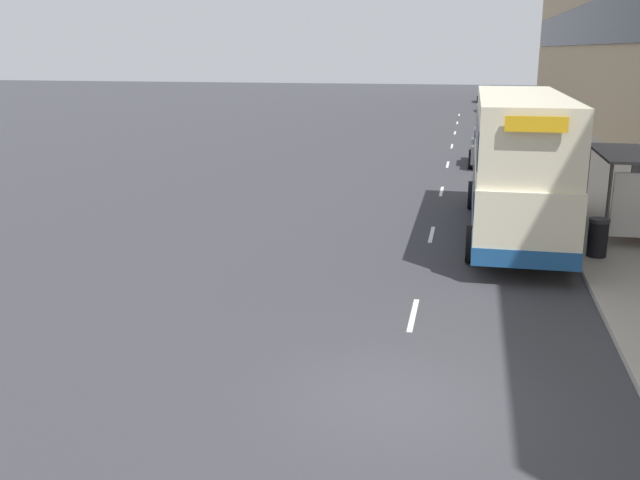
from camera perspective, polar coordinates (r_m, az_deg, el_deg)
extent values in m
plane|color=#38383D|center=(12.16, 5.94, -12.52)|extent=(220.00, 220.00, 0.00)
cube|color=#A39E93|center=(49.86, 18.27, 7.91)|extent=(5.00, 93.00, 0.14)
cube|color=tan|center=(50.22, 23.80, 16.80)|extent=(3.00, 93.00, 16.43)
cube|color=black|center=(49.91, 21.90, 16.06)|extent=(0.12, 89.28, 2.96)
cube|color=silver|center=(15.73, 7.47, -5.96)|extent=(0.12, 2.00, 0.01)
cube|color=silver|center=(22.51, 8.92, 0.44)|extent=(0.12, 2.00, 0.01)
cube|color=silver|center=(29.45, 9.70, 3.86)|extent=(0.12, 2.00, 0.01)
cube|color=silver|center=(36.46, 10.18, 5.96)|extent=(0.12, 2.00, 0.01)
cube|color=silver|center=(43.50, 10.51, 7.39)|extent=(0.12, 2.00, 0.01)
cube|color=silver|center=(50.56, 10.74, 8.42)|extent=(0.12, 2.00, 0.01)
cube|color=silver|center=(57.64, 10.93, 9.19)|extent=(0.12, 2.00, 0.01)
cube|color=silver|center=(64.72, 11.07, 9.80)|extent=(0.12, 2.00, 0.01)
cube|color=#4C4C51|center=(23.42, 23.22, 6.40)|extent=(1.60, 4.20, 0.08)
cylinder|color=#4C4C51|center=(21.55, 22.04, 2.51)|extent=(0.10, 0.10, 2.40)
cylinder|color=#4C4C51|center=(25.43, 20.55, 4.42)|extent=(0.10, 0.10, 2.40)
cylinder|color=#4C4C51|center=(25.68, 23.64, 4.21)|extent=(0.10, 0.10, 2.40)
cube|color=white|center=(21.74, 23.84, 2.55)|extent=(1.19, 0.10, 1.82)
cube|color=maroon|center=(23.80, 23.30, 1.63)|extent=(0.36, 2.80, 0.08)
cube|color=beige|center=(22.73, 15.39, 3.89)|extent=(2.55, 10.55, 1.85)
cube|color=beige|center=(22.46, 15.73, 8.65)|extent=(2.50, 10.23, 1.95)
cube|color=#1E518C|center=(22.87, 15.27, 2.17)|extent=(2.58, 10.60, 0.45)
cube|color=#2D3847|center=(22.67, 15.46, 4.81)|extent=(2.58, 9.92, 0.81)
cube|color=#2D3847|center=(22.47, 15.71, 8.41)|extent=(2.55, 9.92, 0.94)
cube|color=yellow|center=(17.18, 16.92, 8.86)|extent=(1.40, 0.08, 0.36)
cylinder|color=black|center=(26.38, 12.07, 3.54)|extent=(0.30, 1.00, 1.00)
cylinder|color=black|center=(26.52, 17.59, 3.23)|extent=(0.30, 1.00, 1.00)
cylinder|color=black|center=(19.70, 12.02, -0.33)|extent=(0.30, 1.00, 1.00)
cylinder|color=black|center=(19.89, 19.37, -0.71)|extent=(0.30, 1.00, 1.00)
cube|color=#4C5156|center=(36.55, 13.42, 6.95)|extent=(1.81, 4.09, 0.85)
cube|color=#2D3847|center=(36.25, 13.50, 8.12)|extent=(1.60, 1.96, 0.69)
cylinder|color=black|center=(37.85, 11.96, 6.65)|extent=(0.20, 0.60, 0.60)
cylinder|color=black|center=(37.90, 14.72, 6.50)|extent=(0.20, 0.60, 0.60)
cylinder|color=black|center=(35.34, 11.94, 6.08)|extent=(0.20, 0.60, 0.60)
cylinder|color=black|center=(35.40, 14.89, 5.91)|extent=(0.20, 0.60, 0.60)
cube|color=#B7B799|center=(68.77, 13.51, 10.52)|extent=(1.78, 4.34, 0.76)
cube|color=#2D3847|center=(68.51, 13.55, 11.08)|extent=(1.56, 2.08, 0.62)
cylinder|color=black|center=(70.12, 12.73, 10.34)|extent=(0.20, 0.60, 0.60)
cylinder|color=black|center=(70.16, 14.20, 10.25)|extent=(0.20, 0.60, 0.60)
cylinder|color=black|center=(67.44, 12.75, 10.16)|extent=(0.20, 0.60, 0.60)
cylinder|color=black|center=(67.49, 14.28, 10.07)|extent=(0.20, 0.60, 0.60)
cube|color=silver|center=(80.95, 13.16, 11.19)|extent=(1.74, 4.12, 0.82)
cube|color=#2D3847|center=(80.70, 13.19, 11.71)|extent=(1.53, 1.98, 0.67)
cylinder|color=black|center=(82.24, 12.51, 10.99)|extent=(0.20, 0.60, 0.60)
cylinder|color=black|center=(82.27, 13.75, 10.92)|extent=(0.20, 0.60, 0.60)
cylinder|color=black|center=(79.68, 12.52, 10.87)|extent=(0.20, 0.60, 0.60)
cylinder|color=black|center=(79.72, 13.79, 10.80)|extent=(0.20, 0.60, 0.60)
cylinder|color=black|center=(20.73, 21.33, 0.05)|extent=(0.52, 0.52, 0.95)
cylinder|color=#2D2D33|center=(20.61, 21.47, 1.46)|extent=(0.55, 0.55, 0.10)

